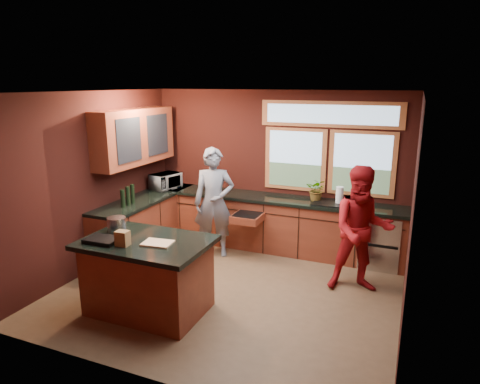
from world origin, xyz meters
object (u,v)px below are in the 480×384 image
Objects in this scene: person_grey at (214,203)px; stock_pot at (117,224)px; island at (148,275)px; person_red at (362,230)px; cutting_board at (158,243)px.

stock_pot is at bearing -128.64° from person_grey.
person_red is (2.37, 1.59, 0.40)m from island.
person_grey is at bearing 154.48° from person_red.
cutting_board is at bearing -159.73° from person_red.
person_grey is 1.89m from stock_pot.
person_grey is (-0.03, 1.96, 0.43)m from island.
island is 2.01m from person_grey.
island is 2.89m from person_red.
island is at bearing 165.96° from cutting_board.
person_red is at bearing 26.28° from stock_pot.
island is at bearing -162.95° from person_red.
person_red is 5.02× the size of cutting_board.
cutting_board is at bearing -106.09° from person_grey.
person_grey is 7.55× the size of stock_pot.
person_grey is at bearing 73.87° from stock_pot.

